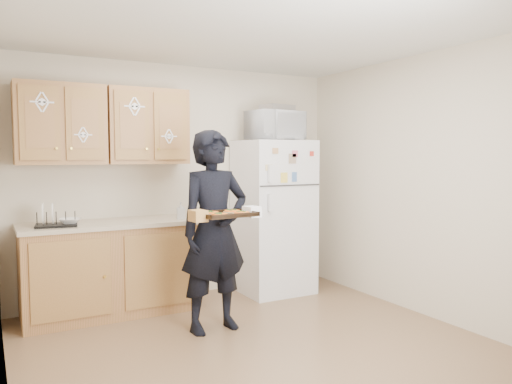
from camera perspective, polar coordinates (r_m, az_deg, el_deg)
floor at (r=4.15m, az=0.65°, el=-17.52°), size 3.60×3.60×0.00m
ceiling at (r=3.97m, az=0.68°, el=18.23°), size 3.60×3.60×0.00m
wall_back at (r=5.50m, az=-8.53°, el=1.18°), size 3.60×0.04×2.50m
wall_front at (r=2.47m, az=21.59°, el=-2.80°), size 3.60×0.04×2.50m
wall_left at (r=3.38m, az=-27.05°, el=-1.14°), size 0.04×3.60×2.50m
wall_right at (r=5.00m, az=18.99°, el=0.69°), size 0.04×3.60×2.50m
refrigerator at (r=5.61m, az=2.00°, el=-2.81°), size 0.75×0.70×1.70m
base_cabinet at (r=5.08m, az=-16.31°, el=-8.55°), size 1.60×0.60×0.86m
countertop at (r=5.00m, az=-16.41°, el=-3.51°), size 1.64×0.64×0.04m
upper_cab_left at (r=5.03m, az=-21.47°, el=7.21°), size 0.80×0.33×0.75m
upper_cab_right at (r=5.20m, az=-12.38°, el=7.30°), size 0.80×0.33×0.75m
cereal_box at (r=6.20m, az=4.98°, el=-8.62°), size 0.20×0.07×0.32m
person at (r=4.37m, az=-4.77°, el=-4.47°), size 0.68×0.48×1.76m
baking_tray at (r=4.07m, az=-3.45°, el=-2.62°), size 0.48×0.37×0.04m
pizza_front_left at (r=3.95m, az=-4.21°, el=-2.58°), size 0.15×0.15×0.02m
pizza_front_right at (r=4.06m, az=-1.64°, el=-2.39°), size 0.15×0.15×0.02m
pizza_back_left at (r=4.08m, az=-5.25°, el=-2.37°), size 0.15×0.15×0.02m
pizza_back_right at (r=4.18m, az=-2.74°, el=-2.20°), size 0.15×0.15×0.02m
microwave at (r=5.53m, az=2.19°, el=7.57°), size 0.63×0.47×0.32m
foil_pan at (r=5.59m, az=2.43°, el=9.54°), size 0.38×0.30×0.07m
dish_rack at (r=4.83m, az=-21.87°, el=-2.83°), size 0.39×0.31×0.14m
bowl at (r=4.84m, az=-20.47°, el=-3.12°), size 0.24×0.24×0.05m
soap_bottle at (r=5.04m, az=-8.60°, el=-2.12°), size 0.09×0.09×0.17m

